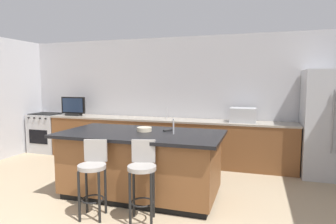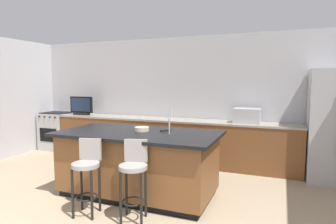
# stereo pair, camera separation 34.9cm
# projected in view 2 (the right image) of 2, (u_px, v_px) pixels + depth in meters

# --- Properties ---
(wall_back) EXTENTS (7.43, 0.12, 2.61)m
(wall_back) POSITION_uv_depth(u_px,v_px,m) (178.00, 99.00, 6.23)
(wall_back) COLOR #BCBCC1
(wall_back) RESTS_ON ground_plane
(counter_back) EXTENTS (5.19, 0.62, 0.90)m
(counter_back) POSITION_uv_depth(u_px,v_px,m) (168.00, 140.00, 6.00)
(counter_back) COLOR brown
(counter_back) RESTS_ON ground_plane
(kitchen_island) EXTENTS (2.35, 1.21, 0.94)m
(kitchen_island) POSITION_uv_depth(u_px,v_px,m) (138.00, 163.00, 4.23)
(kitchen_island) COLOR black
(kitchen_island) RESTS_ON ground_plane
(range_oven) EXTENTS (0.72, 0.63, 0.92)m
(range_oven) POSITION_uv_depth(u_px,v_px,m) (57.00, 131.00, 7.09)
(range_oven) COLOR #B7BABF
(range_oven) RESTS_ON ground_plane
(microwave) EXTENTS (0.48, 0.36, 0.27)m
(microwave) POSITION_uv_depth(u_px,v_px,m) (247.00, 116.00, 5.36)
(microwave) COLOR #B7BABF
(microwave) RESTS_ON counter_back
(tv_monitor) EXTENTS (0.60, 0.16, 0.42)m
(tv_monitor) POSITION_uv_depth(u_px,v_px,m) (81.00, 106.00, 6.69)
(tv_monitor) COLOR black
(tv_monitor) RESTS_ON counter_back
(sink_faucet_back) EXTENTS (0.02, 0.02, 0.24)m
(sink_faucet_back) POSITION_uv_depth(u_px,v_px,m) (171.00, 113.00, 6.03)
(sink_faucet_back) COLOR #B2B2B7
(sink_faucet_back) RESTS_ON counter_back
(sink_faucet_island) EXTENTS (0.02, 0.02, 0.22)m
(sink_faucet_island) POSITION_uv_depth(u_px,v_px,m) (169.00, 126.00, 3.98)
(sink_faucet_island) COLOR #B2B2B7
(sink_faucet_island) RESTS_ON kitchen_island
(bar_stool_left) EXTENTS (0.35, 0.37, 0.95)m
(bar_stool_left) POSITION_uv_depth(u_px,v_px,m) (87.00, 170.00, 3.58)
(bar_stool_left) COLOR gray
(bar_stool_left) RESTS_ON ground_plane
(bar_stool_right) EXTENTS (0.35, 0.37, 0.97)m
(bar_stool_right) POSITION_uv_depth(u_px,v_px,m) (134.00, 173.00, 3.43)
(bar_stool_right) COLOR gray
(bar_stool_right) RESTS_ON ground_plane
(fruit_bowl) EXTENTS (0.22, 0.22, 0.06)m
(fruit_bowl) POSITION_uv_depth(u_px,v_px,m) (142.00, 129.00, 4.26)
(fruit_bowl) COLOR beige
(fruit_bowl) RESTS_ON kitchen_island
(tv_remote) EXTENTS (0.13, 0.17, 0.02)m
(tv_remote) POSITION_uv_depth(u_px,v_px,m) (166.00, 130.00, 4.27)
(tv_remote) COLOR black
(tv_remote) RESTS_ON kitchen_island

